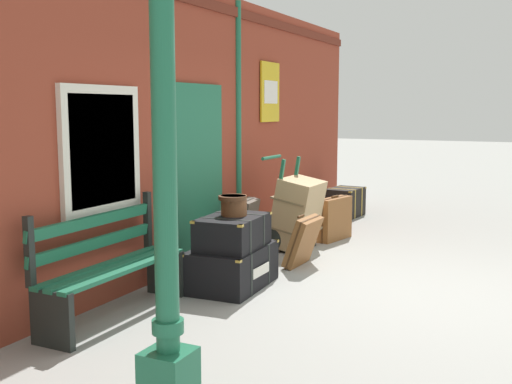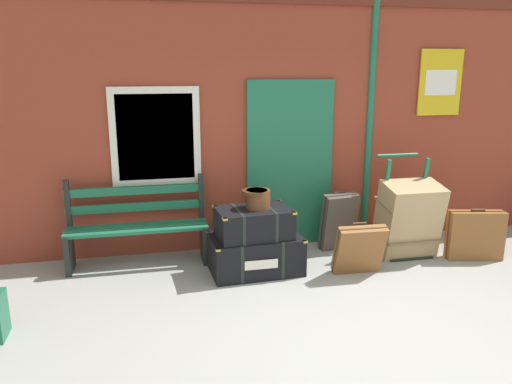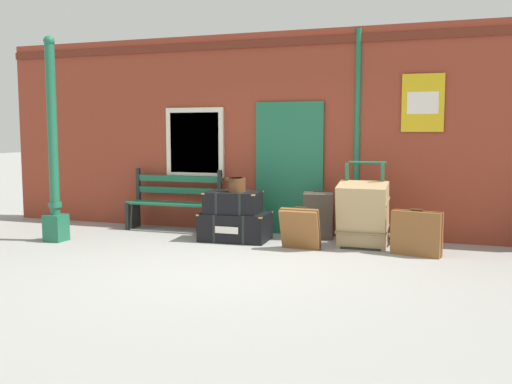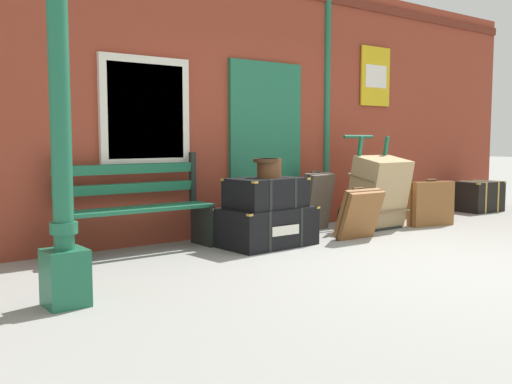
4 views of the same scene
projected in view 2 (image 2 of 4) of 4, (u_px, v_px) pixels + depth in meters
ground_plane at (360, 340)px, 4.21m from camera, size 60.00×60.00×0.00m
brick_facade at (281, 120)px, 6.27m from camera, size 10.40×0.35×3.20m
platform_bench at (137, 227)px, 5.76m from camera, size 1.60×0.43×1.01m
steamer_trunk_base at (255, 253)px, 5.59m from camera, size 1.04×0.70×0.43m
steamer_trunk_middle at (254, 223)px, 5.47m from camera, size 0.85×0.61×0.33m
round_hatbox at (258, 198)px, 5.43m from camera, size 0.31×0.28×0.21m
porters_trolley at (400, 230)px, 6.19m from camera, size 0.71×0.56×1.21m
large_brown_trunk at (408, 219)px, 5.97m from camera, size 0.70×0.59×0.95m
suitcase_olive at (475, 235)px, 5.93m from camera, size 0.67×0.32×0.63m
suitcase_charcoal at (359, 250)px, 5.47m from camera, size 0.56×0.33×0.60m
suitcase_tan at (339, 221)px, 6.23m from camera, size 0.47×0.33×0.75m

